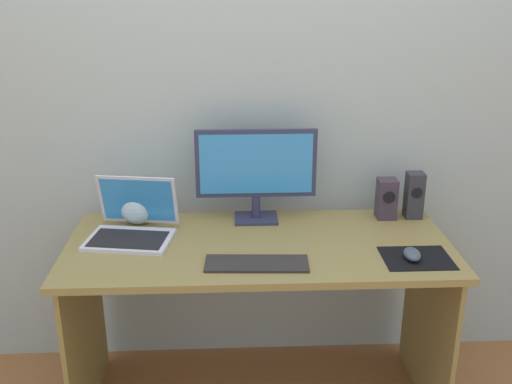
# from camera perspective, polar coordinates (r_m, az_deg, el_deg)

# --- Properties ---
(wall_back) EXTENTS (6.00, 0.04, 2.50)m
(wall_back) POSITION_cam_1_polar(r_m,az_deg,el_deg) (2.55, -0.17, 9.43)
(wall_back) COLOR #A2B2B1
(wall_back) RESTS_ON ground_plane
(desk) EXTENTS (1.49, 0.65, 0.74)m
(desk) POSITION_cam_1_polar(r_m,az_deg,el_deg) (2.39, 0.26, -8.15)
(desk) COLOR olive
(desk) RESTS_ON ground_plane
(monitor) EXTENTS (0.50, 0.14, 0.39)m
(monitor) POSITION_cam_1_polar(r_m,az_deg,el_deg) (2.46, 0.03, 2.11)
(monitor) COLOR #2C2F4D
(monitor) RESTS_ON desk
(speaker_right) EXTENTS (0.07, 0.07, 0.20)m
(speaker_right) POSITION_cam_1_polar(r_m,az_deg,el_deg) (2.62, 14.81, -0.30)
(speaker_right) COLOR #2E2F36
(speaker_right) RESTS_ON desk
(speaker_near_monitor) EXTENTS (0.08, 0.08, 0.17)m
(speaker_near_monitor) POSITION_cam_1_polar(r_m,az_deg,el_deg) (2.59, 12.31, -0.62)
(speaker_near_monitor) COLOR #3A2E3C
(speaker_near_monitor) RESTS_ON desk
(laptop) EXTENTS (0.36, 0.33, 0.23)m
(laptop) POSITION_cam_1_polar(r_m,az_deg,el_deg) (2.41, -11.69, -3.19)
(laptop) COLOR silver
(laptop) RESTS_ON desk
(fishbowl) EXTENTS (0.15, 0.15, 0.15)m
(fishbowl) POSITION_cam_1_polar(r_m,az_deg,el_deg) (2.54, -11.18, -1.40)
(fishbowl) COLOR silver
(fishbowl) RESTS_ON desk
(keyboard_external) EXTENTS (0.38, 0.15, 0.01)m
(keyboard_external) POSITION_cam_1_polar(r_m,az_deg,el_deg) (2.16, 0.06, -6.82)
(keyboard_external) COLOR #2C2725
(keyboard_external) RESTS_ON desk
(mousepad) EXTENTS (0.25, 0.20, 0.00)m
(mousepad) POSITION_cam_1_polar(r_m,az_deg,el_deg) (2.28, 15.03, -6.09)
(mousepad) COLOR black
(mousepad) RESTS_ON desk
(mouse) EXTENTS (0.07, 0.10, 0.04)m
(mouse) POSITION_cam_1_polar(r_m,az_deg,el_deg) (2.26, 14.63, -5.75)
(mouse) COLOR #3F4B5B
(mouse) RESTS_ON mousepad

